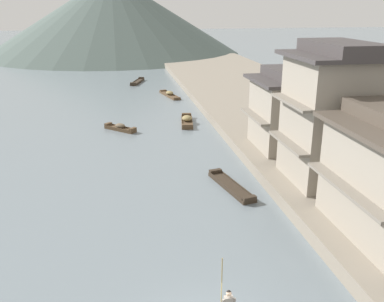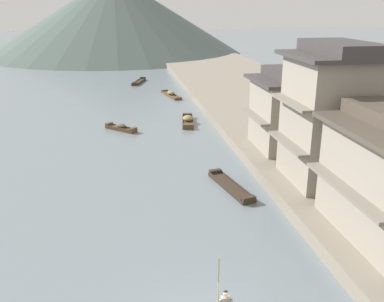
{
  "view_description": "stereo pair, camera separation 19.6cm",
  "coord_description": "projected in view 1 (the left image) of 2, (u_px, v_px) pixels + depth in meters",
  "views": [
    {
      "loc": [
        -2.63,
        -12.15,
        11.67
      ],
      "look_at": [
        2.64,
        17.48,
        1.24
      ],
      "focal_mm": 39.91,
      "sensor_mm": 36.0,
      "label": 1
    },
    {
      "loc": [
        -2.44,
        -12.19,
        11.67
      ],
      "look_at": [
        2.64,
        17.48,
        1.24
      ],
      "focal_mm": 39.91,
      "sensor_mm": 36.0,
      "label": 2
    }
  ],
  "objects": [
    {
      "name": "house_waterfront_second",
      "position": [
        334.0,
        114.0,
        26.59
      ],
      "size": [
        6.34,
        5.96,
        8.74
      ],
      "color": "gray",
      "rests_on": "riverbank_right"
    },
    {
      "name": "boat_moored_nearest",
      "position": [
        170.0,
        94.0,
        56.72
      ],
      "size": [
        2.23,
        5.78,
        0.68
      ],
      "color": "brown",
      "rests_on": "ground"
    },
    {
      "name": "riverbank_right",
      "position": [
        290.0,
        114.0,
        45.92
      ],
      "size": [
        18.0,
        110.0,
        0.81
      ],
      "primitive_type": "cube",
      "color": "gray",
      "rests_on": "ground"
    },
    {
      "name": "boat_moored_second",
      "position": [
        231.0,
        186.0,
        28.4
      ],
      "size": [
        2.06,
        5.28,
        0.45
      ],
      "color": "#33281E",
      "rests_on": "ground"
    },
    {
      "name": "boat_midriver_drifting",
      "position": [
        120.0,
        128.0,
        41.36
      ],
      "size": [
        3.1,
        3.04,
        0.68
      ],
      "color": "brown",
      "rests_on": "ground"
    },
    {
      "name": "hill_far_west",
      "position": [
        113.0,
        15.0,
        103.43
      ],
      "size": [
        61.26,
        61.26,
        18.23
      ],
      "primitive_type": "cone",
      "color": "#4C5B56",
      "rests_on": "ground"
    },
    {
      "name": "boat_moored_far",
      "position": [
        187.0,
        121.0,
        43.81
      ],
      "size": [
        1.78,
        4.93,
        0.81
      ],
      "color": "brown",
      "rests_on": "ground"
    },
    {
      "name": "boat_moored_third",
      "position": [
        137.0,
        82.0,
        66.12
      ],
      "size": [
        2.52,
        5.36,
        0.51
      ],
      "color": "#33281E",
      "rests_on": "ground"
    },
    {
      "name": "house_waterfront_tall",
      "position": [
        289.0,
        110.0,
        33.24
      ],
      "size": [
        6.1,
        6.11,
        6.14
      ],
      "color": "gray",
      "rests_on": "riverbank_right"
    }
  ]
}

